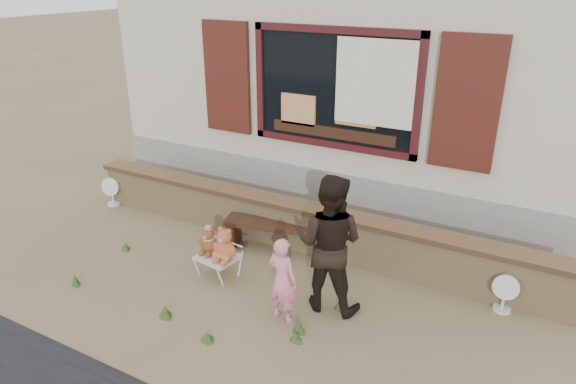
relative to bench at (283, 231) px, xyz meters
The scene contains 12 objects.
ground 0.88m from the bench, 76.96° to the right, with size 80.00×80.00×0.00m, color brown.
shopfront 4.06m from the bench, 87.12° to the left, with size 8.04×5.13×4.00m.
brick_wall 0.28m from the bench, 47.20° to the left, with size 7.10×0.36×0.67m.
bench is the anchor object (origin of this frame).
folding_chair 1.03m from the bench, 113.47° to the right, with size 0.53×0.48×0.29m.
teddy_bear_left 1.09m from the bench, 120.66° to the right, with size 0.27×0.24×0.37m, color brown, non-canonical shape.
teddy_bear_right 1.02m from the bench, 105.74° to the right, with size 0.32×0.28×0.44m, color #9C4B2B, non-canonical shape.
child 1.52m from the bench, 61.29° to the right, with size 0.37×0.24×1.00m, color pink.
adult 1.45m from the bench, 39.09° to the right, with size 0.79×0.61×1.62m, color black.
fan_left 3.22m from the bench, behind, with size 0.31×0.21×0.49m.
fan_right 2.86m from the bench, ahead, with size 0.29×0.20×0.47m.
grass_tufts 1.53m from the bench, 89.97° to the right, with size 3.28×1.28×0.14m.
Camera 1 is at (2.83, -4.63, 3.56)m, focal length 32.00 mm.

